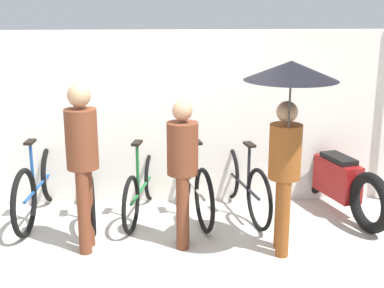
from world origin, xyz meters
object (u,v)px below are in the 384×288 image
(parked_bicycle_0, at_px, (39,185))
(motorcycle, at_px, (337,181))
(pedestrian_trailing, at_px, (288,111))
(pedestrian_leading, at_px, (82,155))
(parked_bicycle_4, at_px, (243,182))
(pedestrian_center, at_px, (183,163))
(parked_bicycle_1, at_px, (90,188))
(parked_bicycle_2, at_px, (142,186))
(parked_bicycle_3, at_px, (193,183))

(parked_bicycle_0, bearing_deg, motorcycle, -86.35)
(parked_bicycle_0, bearing_deg, pedestrian_trailing, -109.60)
(pedestrian_leading, xyz_separation_m, pedestrian_trailing, (1.99, -0.26, 0.48))
(pedestrian_trailing, distance_m, motorcycle, 1.84)
(pedestrian_leading, bearing_deg, parked_bicycle_4, -149.56)
(pedestrian_center, height_order, pedestrian_trailing, pedestrian_trailing)
(parked_bicycle_4, xyz_separation_m, pedestrian_trailing, (0.23, -1.18, 1.12))
(pedestrian_trailing, bearing_deg, pedestrian_leading, -1.99)
(parked_bicycle_0, distance_m, pedestrian_center, 1.95)
(parked_bicycle_1, bearing_deg, parked_bicycle_0, 78.83)
(parked_bicycle_0, height_order, pedestrian_center, pedestrian_center)
(pedestrian_leading, xyz_separation_m, motorcycle, (2.90, 0.88, -0.64))
(parked_bicycle_0, xyz_separation_m, pedestrian_center, (1.67, -0.87, 0.51))
(parked_bicycle_4, xyz_separation_m, pedestrian_center, (-0.76, -0.87, 0.53))
(parked_bicycle_4, bearing_deg, pedestrian_center, 127.24)
(pedestrian_leading, distance_m, pedestrian_center, 1.01)
(motorcycle, bearing_deg, pedestrian_leading, 90.94)
(pedestrian_trailing, bearing_deg, parked_bicycle_2, -33.52)
(parked_bicycle_4, distance_m, pedestrian_center, 1.27)
(parked_bicycle_2, xyz_separation_m, parked_bicycle_4, (1.21, 0.01, 0.02))
(parked_bicycle_1, relative_size, parked_bicycle_2, 1.02)
(parked_bicycle_1, relative_size, motorcycle, 0.89)
(parked_bicycle_0, relative_size, pedestrian_trailing, 0.93)
(pedestrian_leading, bearing_deg, parked_bicycle_2, -118.01)
(parked_bicycle_1, bearing_deg, parked_bicycle_4, -98.00)
(parked_bicycle_4, relative_size, pedestrian_trailing, 0.88)
(parked_bicycle_2, bearing_deg, pedestrian_leading, 160.51)
(parked_bicycle_0, relative_size, parked_bicycle_4, 1.06)
(parked_bicycle_2, bearing_deg, parked_bicycle_1, 103.36)
(parked_bicycle_1, distance_m, parked_bicycle_4, 1.82)
(pedestrian_trailing, relative_size, motorcycle, 1.03)
(parked_bicycle_1, bearing_deg, parked_bicycle_2, -96.90)
(parked_bicycle_1, height_order, parked_bicycle_4, parked_bicycle_1)
(pedestrian_leading, height_order, pedestrian_trailing, pedestrian_trailing)
(pedestrian_trailing, bearing_deg, pedestrian_center, -11.67)
(parked_bicycle_3, bearing_deg, parked_bicycle_0, 78.89)
(parked_bicycle_0, bearing_deg, parked_bicycle_2, -85.99)
(parked_bicycle_3, bearing_deg, motorcycle, -101.83)
(parked_bicycle_3, distance_m, parked_bicycle_4, 0.61)
(parked_bicycle_2, bearing_deg, parked_bicycle_0, 101.24)
(parked_bicycle_3, xyz_separation_m, pedestrian_center, (-0.15, -0.86, 0.52))
(parked_bicycle_4, relative_size, pedestrian_leading, 1.00)
(pedestrian_trailing, height_order, motorcycle, pedestrian_trailing)
(pedestrian_trailing, bearing_deg, parked_bicycle_1, -23.73)
(parked_bicycle_4, bearing_deg, pedestrian_trailing, 179.46)
(parked_bicycle_3, height_order, parked_bicycle_4, parked_bicycle_4)
(parked_bicycle_0, xyz_separation_m, parked_bicycle_1, (0.61, -0.02, -0.04))
(parked_bicycle_3, distance_m, motorcycle, 1.75)
(parked_bicycle_2, bearing_deg, pedestrian_trailing, -117.58)
(pedestrian_leading, relative_size, pedestrian_trailing, 0.88)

